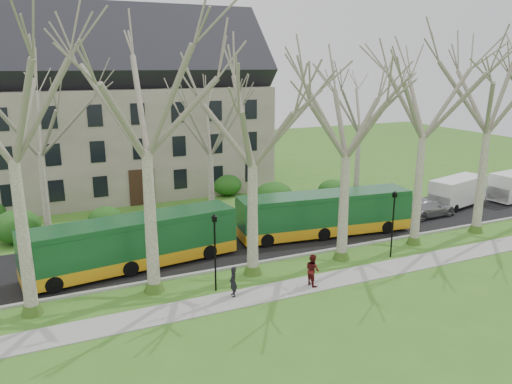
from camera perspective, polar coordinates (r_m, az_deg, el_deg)
ground at (r=31.25m, az=5.27°, el=-8.46°), size 120.00×120.00×0.00m
sidewalk at (r=29.28m, az=7.71°, el=-10.10°), size 70.00×2.00×0.06m
road at (r=35.78m, az=0.92°, el=-5.31°), size 80.00×8.00×0.06m
curb at (r=32.43m, az=3.96°, el=-7.42°), size 80.00×0.25×0.14m
building at (r=49.82m, az=-14.75°, el=9.31°), size 26.50×12.20×16.00m
tree_row_verge at (r=29.50m, az=5.30°, el=4.38°), size 49.00×7.00×14.00m
tree_row_far at (r=38.73m, az=-4.33°, el=5.31°), size 33.00×7.00×12.00m
lamp_row at (r=29.52m, az=6.34°, el=-4.53°), size 36.22×0.22×4.30m
hedges at (r=41.65m, az=-9.93°, el=-1.27°), size 30.60×8.60×2.00m
bus_lead at (r=31.21m, az=-13.84°, el=-5.59°), size 13.01×4.19×3.20m
bus_follow at (r=36.40m, az=7.89°, el=-2.42°), size 12.97×4.09×3.19m
sedan at (r=42.85m, az=18.96°, el=-1.68°), size 5.20×2.36×1.48m
van_a at (r=46.53m, az=22.04°, el=-0.04°), size 6.18×3.51×2.55m
pedestrian_a at (r=26.99m, az=-2.63°, el=-10.20°), size 0.45×0.63×1.64m
pedestrian_b at (r=28.37m, az=6.47°, el=-8.82°), size 0.77×0.94×1.81m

